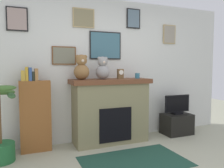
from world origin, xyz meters
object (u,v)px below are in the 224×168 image
object	(u,v)px
television	(177,105)
teddy_bear_grey	(82,68)
candle_jar	(137,76)
potted_plant	(0,136)
tv_stand	(177,124)
teddy_bear_cream	(103,69)
mantel_clock	(120,74)
bookshelf	(35,114)
fireplace	(110,110)

from	to	relation	value
television	teddy_bear_grey	size ratio (longest dim) A/B	1.36
television	candle_jar	size ratio (longest dim) A/B	5.87
potted_plant	candle_jar	xyz separation A→B (m)	(2.30, 0.17, 0.81)
tv_stand	teddy_bear_cream	size ratio (longest dim) A/B	1.44
potted_plant	mantel_clock	bearing A→B (deg)	5.05
potted_plant	television	xyz separation A→B (m)	(3.19, 0.13, 0.21)
bookshelf	tv_stand	world-z (taller)	bookshelf
tv_stand	mantel_clock	world-z (taller)	mantel_clock
television	teddy_bear_cream	xyz separation A→B (m)	(-1.57, 0.04, 0.73)
tv_stand	candle_jar	distance (m)	1.33
mantel_clock	teddy_bear_cream	distance (m)	0.35
bookshelf	television	world-z (taller)	bookshelf
bookshelf	teddy_bear_cream	world-z (taller)	teddy_bear_cream
mantel_clock	teddy_bear_grey	world-z (taller)	teddy_bear_grey
fireplace	teddy_bear_cream	distance (m)	0.76
potted_plant	teddy_bear_cream	xyz separation A→B (m)	(1.62, 0.17, 0.94)
bookshelf	teddy_bear_grey	world-z (taller)	teddy_bear_grey
bookshelf	mantel_clock	xyz separation A→B (m)	(1.46, -0.06, 0.62)
fireplace	mantel_clock	bearing A→B (deg)	-5.82
television	bookshelf	bearing A→B (deg)	177.85
potted_plant	candle_jar	world-z (taller)	candle_jar
fireplace	teddy_bear_cream	size ratio (longest dim) A/B	3.62
fireplace	potted_plant	xyz separation A→B (m)	(-1.77, -0.19, -0.19)
television	teddy_bear_grey	bearing A→B (deg)	178.74
mantel_clock	teddy_bear_cream	xyz separation A→B (m)	(-0.34, 0.00, 0.09)
fireplace	tv_stand	distance (m)	1.47
bookshelf	mantel_clock	bearing A→B (deg)	-2.31
television	candle_jar	xyz separation A→B (m)	(-0.89, 0.04, 0.60)
mantel_clock	teddy_bear_grey	xyz separation A→B (m)	(-0.71, 0.00, 0.10)
potted_plant	candle_jar	size ratio (longest dim) A/B	11.48
potted_plant	teddy_bear_grey	distance (m)	1.57
candle_jar	teddy_bear_cream	bearing A→B (deg)	-179.96
teddy_bear_grey	potted_plant	bearing A→B (deg)	-172.06
television	mantel_clock	bearing A→B (deg)	178.04
television	candle_jar	world-z (taller)	candle_jar
television	teddy_bear_grey	distance (m)	2.08
tv_stand	candle_jar	xyz separation A→B (m)	(-0.89, 0.04, 0.99)
fireplace	candle_jar	distance (m)	0.81
television	fireplace	bearing A→B (deg)	177.53
fireplace	tv_stand	world-z (taller)	fireplace
bookshelf	fireplace	bearing A→B (deg)	-1.80
teddy_bear_grey	candle_jar	bearing A→B (deg)	0.03
fireplace	mantel_clock	world-z (taller)	mantel_clock
potted_plant	teddy_bear_cream	world-z (taller)	teddy_bear_cream
candle_jar	mantel_clock	bearing A→B (deg)	-179.80
fireplace	tv_stand	xyz separation A→B (m)	(1.42, -0.06, -0.37)
mantel_clock	teddy_bear_grey	distance (m)	0.72
bookshelf	television	size ratio (longest dim) A/B	2.37
potted_plant	teddy_bear_grey	bearing A→B (deg)	7.94
candle_jar	teddy_bear_cream	world-z (taller)	teddy_bear_cream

